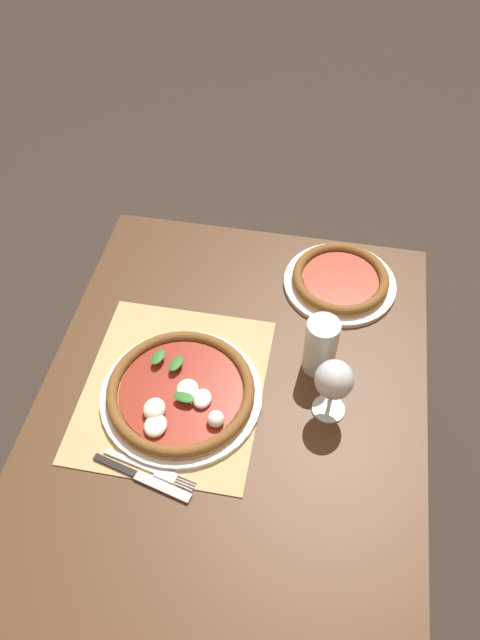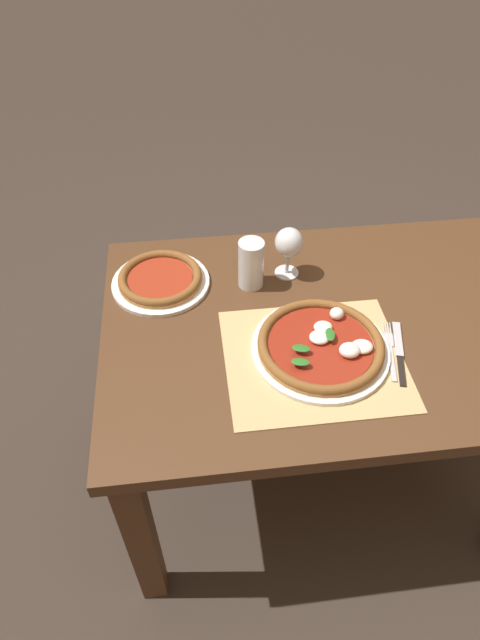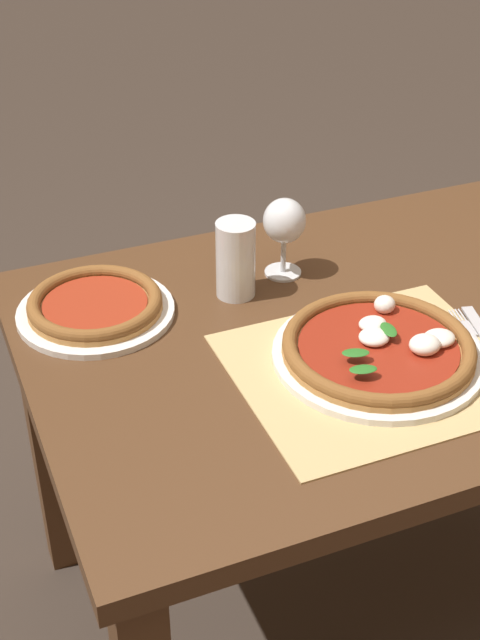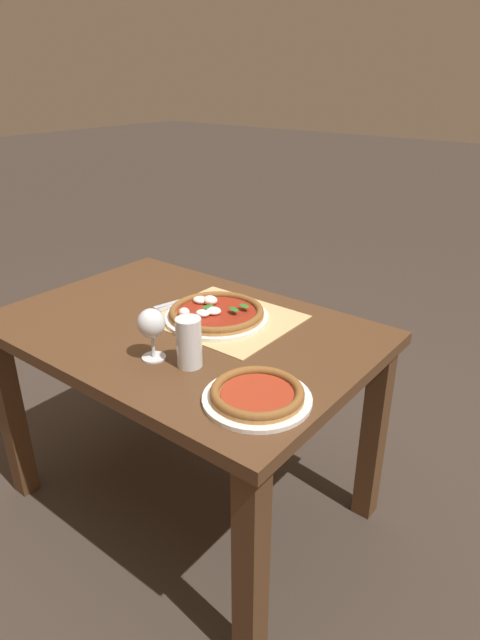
{
  "view_description": "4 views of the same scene",
  "coord_description": "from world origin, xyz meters",
  "px_view_note": "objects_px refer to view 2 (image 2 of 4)",
  "views": [
    {
      "loc": [
        0.64,
        0.15,
        1.88
      ],
      "look_at": [
        -0.22,
        -0.01,
        0.83
      ],
      "focal_mm": 35.0,
      "sensor_mm": 36.0,
      "label": 1
    },
    {
      "loc": [
        -0.36,
        -0.98,
        1.75
      ],
      "look_at": [
        -0.25,
        -0.05,
        0.82
      ],
      "focal_mm": 30.0,
      "sensor_mm": 36.0,
      "label": 2
    },
    {
      "loc": [
        -0.71,
        -1.12,
        1.61
      ],
      "look_at": [
        -0.27,
        -0.03,
        0.83
      ],
      "focal_mm": 50.0,
      "sensor_mm": 36.0,
      "label": 3
    },
    {
      "loc": [
        -1.11,
        1.12,
        1.5
      ],
      "look_at": [
        -0.19,
        -0.07,
        0.79
      ],
      "focal_mm": 30.0,
      "sensor_mm": 36.0,
      "label": 4
    }
  ],
  "objects_px": {
    "pizza_far": "(160,279)",
    "pint_glass": "(251,265)",
    "pizza_near": "(321,345)",
    "wine_glass": "(289,244)",
    "knife": "(399,353)",
    "fork": "(390,350)"
  },
  "relations": [
    {
      "from": "pizza_near",
      "to": "pint_glass",
      "type": "relative_size",
      "value": 2.4
    },
    {
      "from": "fork",
      "to": "knife",
      "type": "relative_size",
      "value": 0.94
    },
    {
      "from": "pizza_near",
      "to": "pint_glass",
      "type": "xyz_separation_m",
      "value": [
        -0.14,
        0.28,
        0.05
      ]
    },
    {
      "from": "pizza_far",
      "to": "knife",
      "type": "bearing_deg",
      "value": -29.94
    },
    {
      "from": "pizza_far",
      "to": "pint_glass",
      "type": "distance_m",
      "value": 0.26
    },
    {
      "from": "pizza_far",
      "to": "fork",
      "type": "bearing_deg",
      "value": -30.02
    },
    {
      "from": "pint_glass",
      "to": "knife",
      "type": "relative_size",
      "value": 0.68
    },
    {
      "from": "pizza_far",
      "to": "pint_glass",
      "type": "bearing_deg",
      "value": -6.33
    },
    {
      "from": "wine_glass",
      "to": "pizza_far",
      "type": "bearing_deg",
      "value": -179.13
    },
    {
      "from": "pizza_near",
      "to": "wine_glass",
      "type": "distance_m",
      "value": 0.33
    },
    {
      "from": "wine_glass",
      "to": "pint_glass",
      "type": "bearing_deg",
      "value": -162.95
    },
    {
      "from": "wine_glass",
      "to": "fork",
      "type": "distance_m",
      "value": 0.4
    },
    {
      "from": "pizza_near",
      "to": "knife",
      "type": "distance_m",
      "value": 0.2
    },
    {
      "from": "fork",
      "to": "wine_glass",
      "type": "bearing_deg",
      "value": 121.26
    },
    {
      "from": "pizza_near",
      "to": "wine_glass",
      "type": "xyz_separation_m",
      "value": [
        -0.03,
        0.31,
        0.08
      ]
    },
    {
      "from": "pizza_far",
      "to": "fork",
      "type": "relative_size",
      "value": 1.4
    },
    {
      "from": "wine_glass",
      "to": "fork",
      "type": "bearing_deg",
      "value": -58.74
    },
    {
      "from": "pizza_near",
      "to": "knife",
      "type": "xyz_separation_m",
      "value": [
        0.19,
        -0.03,
        -0.02
      ]
    },
    {
      "from": "wine_glass",
      "to": "pint_glass",
      "type": "relative_size",
      "value": 1.07
    },
    {
      "from": "pizza_near",
      "to": "fork",
      "type": "distance_m",
      "value": 0.18
    },
    {
      "from": "wine_glass",
      "to": "knife",
      "type": "height_order",
      "value": "wine_glass"
    },
    {
      "from": "pizza_far",
      "to": "knife",
      "type": "height_order",
      "value": "pizza_far"
    }
  ]
}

